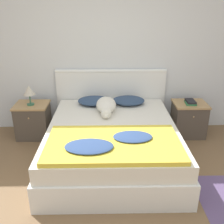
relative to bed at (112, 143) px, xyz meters
The scene contains 12 objects.
ground_plane 1.06m from the bed, 95.95° to the right, with size 16.00×16.00×0.00m, color brown.
wall_back 1.51m from the bed, 95.44° to the left, with size 9.00×0.06×2.55m.
bed is the anchor object (origin of this frame).
headboard 1.08m from the bed, 90.00° to the left, with size 1.80×0.06×1.03m.
nightstand_left 1.46m from the bed, 149.47° to the left, with size 0.52×0.46×0.55m.
nightstand_right 1.46m from the bed, 30.53° to the left, with size 0.52×0.46×0.55m.
pillow_left 0.89m from the bed, 109.33° to the left, with size 0.51×0.38×0.11m.
pillow_right 0.89m from the bed, 70.67° to the left, with size 0.51×0.38×0.11m.
quilt 0.63m from the bed, 91.22° to the right, with size 1.50×0.85×0.09m.
dog 0.60m from the bed, 99.46° to the left, with size 0.29×0.72×0.19m.
book_stack 1.47m from the bed, 29.91° to the left, with size 0.17×0.22×0.06m.
table_lamp 1.53m from the bed, 150.45° to the left, with size 0.18×0.18×0.31m.
Camera 1 is at (0.04, -2.10, 2.01)m, focal length 42.00 mm.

